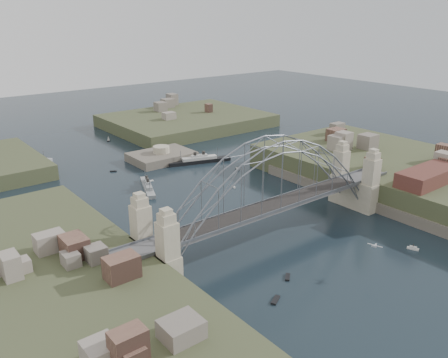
% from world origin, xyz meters
% --- Properties ---
extents(ground, '(500.00, 500.00, 0.00)m').
position_xyz_m(ground, '(0.00, 0.00, 0.00)').
color(ground, black).
rests_on(ground, ground).
extents(bridge, '(84.00, 13.80, 24.60)m').
position_xyz_m(bridge, '(0.00, 0.00, 12.32)').
color(bridge, '#545456').
rests_on(bridge, ground).
extents(shore_west, '(50.50, 90.00, 12.00)m').
position_xyz_m(shore_west, '(-57.32, 0.00, 1.97)').
color(shore_west, '#3B4226').
rests_on(shore_west, ground).
extents(shore_east, '(50.50, 90.00, 12.00)m').
position_xyz_m(shore_east, '(57.32, 0.00, 1.97)').
color(shore_east, '#3B4226').
rests_on(shore_east, ground).
extents(headland_ne, '(70.00, 55.00, 9.50)m').
position_xyz_m(headland_ne, '(50.00, 110.00, 0.75)').
color(headland_ne, '#3B4226').
rests_on(headland_ne, ground).
extents(fort_island, '(22.00, 16.00, 9.40)m').
position_xyz_m(fort_island, '(12.00, 70.00, -0.34)').
color(fort_island, '#595246').
rests_on(fort_island, ground).
extents(wharf_shed, '(20.00, 8.00, 4.00)m').
position_xyz_m(wharf_shed, '(44.00, -14.00, 10.00)').
color(wharf_shed, '#592D26').
rests_on(wharf_shed, shore_east).
extents(naval_cruiser_near, '(8.68, 17.23, 5.28)m').
position_xyz_m(naval_cruiser_near, '(-6.77, 47.19, 0.82)').
color(naval_cruiser_near, '#909597').
rests_on(naval_cruiser_near, ground).
extents(naval_cruiser_far, '(14.29, 11.48, 5.46)m').
position_xyz_m(naval_cruiser_far, '(-26.89, 89.84, 0.85)').
color(naval_cruiser_far, '#909597').
rests_on(naval_cruiser_far, ground).
extents(ocean_liner, '(22.94, 9.90, 5.66)m').
position_xyz_m(ocean_liner, '(21.17, 59.07, 0.88)').
color(ocean_liner, black).
rests_on(ocean_liner, ground).
extents(aeroplane, '(1.75, 3.06, 0.45)m').
position_xyz_m(aeroplane, '(5.76, -24.42, 6.14)').
color(aeroplane, silver).
extents(small_boat_a, '(1.91, 2.92, 0.45)m').
position_xyz_m(small_boat_a, '(-20.71, 15.61, 0.15)').
color(small_boat_a, silver).
rests_on(small_boat_a, ground).
extents(small_boat_b, '(1.15, 1.89, 0.45)m').
position_xyz_m(small_boat_b, '(14.85, 31.92, 0.15)').
color(small_boat_b, silver).
rests_on(small_boat_b, ground).
extents(small_boat_c, '(2.59, 2.40, 0.45)m').
position_xyz_m(small_boat_c, '(-9.63, -15.12, 0.15)').
color(small_boat_c, silver).
rests_on(small_boat_c, ground).
extents(small_boat_d, '(1.60, 2.45, 1.43)m').
position_xyz_m(small_boat_d, '(26.72, 44.38, 0.29)').
color(small_boat_d, silver).
rests_on(small_boat_d, ground).
extents(small_boat_e, '(3.69, 1.71, 0.45)m').
position_xyz_m(small_boat_e, '(-31.69, 57.56, 0.15)').
color(small_boat_e, silver).
rests_on(small_boat_e, ground).
extents(small_boat_f, '(1.71, 0.60, 0.45)m').
position_xyz_m(small_boat_f, '(-2.52, 52.70, 0.15)').
color(small_boat_f, silver).
rests_on(small_boat_f, ground).
extents(small_boat_g, '(1.80, 2.70, 1.43)m').
position_xyz_m(small_boat_g, '(21.58, -24.38, 0.28)').
color(small_boat_g, silver).
rests_on(small_boat_g, ground).
extents(small_boat_h, '(2.28, 1.83, 0.45)m').
position_xyz_m(small_boat_h, '(-7.63, 69.22, 0.15)').
color(small_boat_h, silver).
rests_on(small_boat_h, ground).
extents(small_boat_i, '(1.83, 2.42, 0.45)m').
position_xyz_m(small_boat_i, '(29.60, 14.75, 0.15)').
color(small_boat_i, silver).
rests_on(small_boat_i, ground).
extents(small_boat_j, '(3.04, 2.26, 0.45)m').
position_xyz_m(small_boat_j, '(-17.23, -19.38, 0.15)').
color(small_boat_j, silver).
rests_on(small_boat_j, ground).
extents(small_boat_k, '(1.88, 1.93, 2.38)m').
position_xyz_m(small_boat_k, '(8.61, 107.50, 0.94)').
color(small_boat_k, silver).
rests_on(small_boat_k, ground).
extents(small_boat_l, '(2.45, 2.58, 0.45)m').
position_xyz_m(small_boat_l, '(-35.71, 35.72, 0.15)').
color(small_boat_l, silver).
rests_on(small_boat_l, ground).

